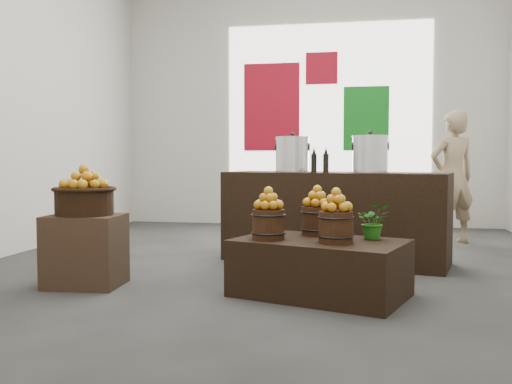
% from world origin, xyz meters
% --- Properties ---
extents(ground, '(7.00, 7.00, 0.00)m').
position_xyz_m(ground, '(0.00, 0.00, 0.00)').
color(ground, '#3A3A38').
rests_on(ground, ground).
extents(back_wall, '(6.00, 0.04, 4.00)m').
position_xyz_m(back_wall, '(0.00, 3.50, 2.00)').
color(back_wall, beige).
rests_on(back_wall, ground).
extents(back_opening, '(3.20, 0.02, 2.40)m').
position_xyz_m(back_opening, '(0.30, 3.48, 2.00)').
color(back_opening, white).
rests_on(back_opening, back_wall).
extents(deco_red_left, '(0.90, 0.04, 1.40)m').
position_xyz_m(deco_red_left, '(-0.60, 3.47, 1.90)').
color(deco_red_left, maroon).
rests_on(deco_red_left, back_wall).
extents(deco_green_right, '(0.70, 0.04, 1.00)m').
position_xyz_m(deco_green_right, '(0.90, 3.47, 1.70)').
color(deco_green_right, '#11711A').
rests_on(deco_green_right, back_wall).
extents(deco_red_upper, '(0.50, 0.04, 0.50)m').
position_xyz_m(deco_red_upper, '(0.20, 3.47, 2.50)').
color(deco_red_upper, maroon).
rests_on(deco_red_upper, back_wall).
extents(crate, '(0.62, 0.52, 0.60)m').
position_xyz_m(crate, '(-1.46, -1.27, 0.30)').
color(crate, '#4D3123').
rests_on(crate, ground).
extents(wicker_basket, '(0.48, 0.48, 0.22)m').
position_xyz_m(wicker_basket, '(-1.46, -1.27, 0.71)').
color(wicker_basket, black).
rests_on(wicker_basket, crate).
extents(apples_in_basket, '(0.37, 0.37, 0.20)m').
position_xyz_m(apples_in_basket, '(-1.46, -1.27, 0.92)').
color(apples_in_basket, '#8E0D04').
rests_on(apples_in_basket, wicker_basket).
extents(display_table, '(1.46, 1.16, 0.44)m').
position_xyz_m(display_table, '(0.50, -1.28, 0.22)').
color(display_table, black).
rests_on(display_table, ground).
extents(apple_bucket_front_left, '(0.25, 0.25, 0.23)m').
position_xyz_m(apple_bucket_front_left, '(0.10, -1.32, 0.56)').
color(apple_bucket_front_left, '#3D2310').
rests_on(apple_bucket_front_left, display_table).
extents(apples_in_bucket_front_left, '(0.19, 0.19, 0.17)m').
position_xyz_m(apples_in_bucket_front_left, '(0.10, -1.32, 0.76)').
color(apples_in_bucket_front_left, '#8E0D04').
rests_on(apples_in_bucket_front_left, apple_bucket_front_left).
extents(apple_bucket_front_right, '(0.25, 0.25, 0.23)m').
position_xyz_m(apple_bucket_front_right, '(0.63, -1.42, 0.56)').
color(apple_bucket_front_right, '#3D2310').
rests_on(apple_bucket_front_right, display_table).
extents(apples_in_bucket_front_right, '(0.19, 0.19, 0.17)m').
position_xyz_m(apples_in_bucket_front_right, '(0.63, -1.42, 0.76)').
color(apples_in_bucket_front_right, '#8E0D04').
rests_on(apples_in_bucket_front_right, apple_bucket_front_right).
extents(apple_bucket_rear, '(0.25, 0.25, 0.23)m').
position_xyz_m(apple_bucket_rear, '(0.46, -1.01, 0.56)').
color(apple_bucket_rear, '#3D2310').
rests_on(apple_bucket_rear, display_table).
extents(apples_in_bucket_rear, '(0.19, 0.19, 0.17)m').
position_xyz_m(apples_in_bucket_rear, '(0.46, -1.01, 0.76)').
color(apples_in_bucket_rear, '#8E0D04').
rests_on(apples_in_bucket_rear, apple_bucket_rear).
extents(herb_garnish_right, '(0.27, 0.24, 0.28)m').
position_xyz_m(herb_garnish_right, '(0.91, -1.18, 0.58)').
color(herb_garnish_right, '#1C5E13').
rests_on(herb_garnish_right, display_table).
extents(herb_garnish_left, '(0.19, 0.17, 0.29)m').
position_xyz_m(herb_garnish_left, '(0.00, -1.02, 0.59)').
color(herb_garnish_left, '#1C5E13').
rests_on(herb_garnish_left, display_table).
extents(counter, '(2.38, 1.22, 0.93)m').
position_xyz_m(counter, '(0.55, 0.23, 0.46)').
color(counter, black).
rests_on(counter, ground).
extents(stock_pot_left, '(0.35, 0.35, 0.35)m').
position_xyz_m(stock_pot_left, '(0.10, 0.34, 1.10)').
color(stock_pot_left, silver).
rests_on(stock_pot_left, counter).
extents(stock_pot_center, '(0.35, 0.35, 0.35)m').
position_xyz_m(stock_pot_center, '(0.90, 0.15, 1.10)').
color(stock_pot_center, silver).
rests_on(stock_pot_center, counter).
extents(oil_cruets, '(0.17, 0.10, 0.26)m').
position_xyz_m(oil_cruets, '(0.50, 0.01, 1.06)').
color(oil_cruets, black).
rests_on(oil_cruets, counter).
extents(shopper, '(0.72, 0.62, 1.67)m').
position_xyz_m(shopper, '(1.95, 1.80, 0.84)').
color(shopper, '#9A815E').
rests_on(shopper, ground).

